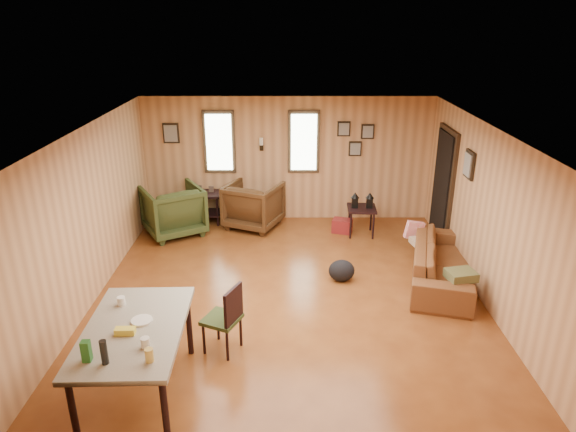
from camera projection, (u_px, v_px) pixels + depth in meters
name	position (u px, v px, depth m)	size (l,w,h in m)	color
room	(300.00, 209.00, 7.32)	(5.54, 6.04, 2.44)	brown
sofa	(443.00, 256.00, 7.69)	(2.13, 0.62, 0.83)	brown
recliner_brown	(254.00, 203.00, 9.69)	(0.93, 0.87, 0.96)	#432A14
recliner_green	(173.00, 208.00, 9.36)	(0.98, 0.91, 1.01)	#323E1C
end_table	(206.00, 201.00, 9.95)	(0.61, 0.56, 0.74)	black
side_table	(362.00, 206.00, 9.31)	(0.53, 0.53, 0.81)	black
cooler	(342.00, 226.00, 9.56)	(0.41, 0.35, 0.25)	maroon
backpack	(342.00, 271.00, 7.78)	(0.48, 0.42, 0.34)	black
sofa_pillows	(438.00, 254.00, 7.58)	(0.72, 1.65, 0.34)	brown
dining_table	(134.00, 335.00, 5.20)	(1.03, 1.67, 1.08)	gray
dining_chair	(226.00, 316.00, 6.03)	(0.52, 0.52, 0.88)	#323E1C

